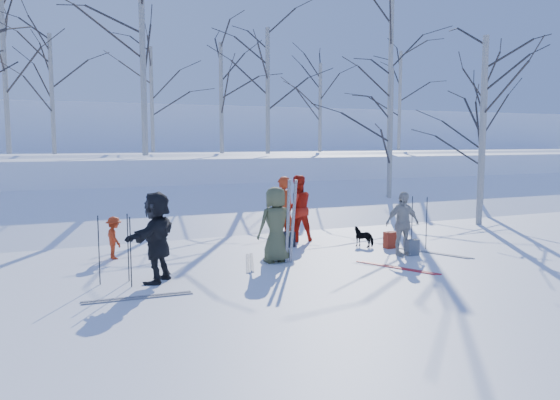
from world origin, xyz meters
name	(u,v)px	position (x,y,z in m)	size (l,w,h in m)	color
ground	(307,264)	(0.00, 0.00, 0.00)	(120.00, 120.00, 0.00)	white
snow_ramp	(215,217)	(0.00, 7.00, 0.15)	(70.00, 9.50, 1.40)	white
snow_plateau	(157,175)	(0.00, 17.00, 1.00)	(70.00, 18.00, 2.20)	white
far_hill	(109,149)	(0.00, 38.00, 2.00)	(90.00, 30.00, 6.00)	white
skier_olive_center	(276,225)	(-0.54, 0.50, 0.86)	(0.84, 0.55, 1.72)	#515533
skier_red_north	(283,210)	(0.48, 2.41, 0.91)	(0.66, 0.43, 1.82)	#B63011
skier_redor_behind	(297,208)	(1.02, 2.66, 0.91)	(0.88, 0.69, 1.82)	red
skier_red_seated	(114,238)	(-3.87, 2.32, 0.50)	(0.65, 0.37, 1.00)	#B63011
skier_cream_east	(402,224)	(2.54, -0.05, 0.77)	(0.91, 0.38, 1.55)	beige
skier_grey_west	(157,237)	(-3.35, -0.17, 0.89)	(1.65, 0.53, 1.78)	black
dog	(364,237)	(2.30, 1.27, 0.26)	(0.28, 0.61, 0.51)	black
upright_ski_left	(288,222)	(-0.34, 0.29, 0.95)	(0.07, 0.02, 1.90)	silver
upright_ski_right	(293,222)	(-0.23, 0.23, 0.95)	(0.07, 0.02, 1.90)	silver
ski_pair_a	(434,253)	(3.39, -0.19, 0.01)	(0.96, 1.82, 0.02)	silver
ski_pair_b	(397,268)	(1.64, -1.10, 0.01)	(1.01, 1.80, 0.02)	red
ski_pair_c	(138,298)	(-3.90, -1.17, 0.01)	(1.91, 0.30, 0.02)	silver
ski_pair_d	(250,262)	(-1.12, 0.65, 0.01)	(0.83, 1.86, 0.02)	silver
ski_pole_a	(412,222)	(3.32, 0.62, 0.67)	(0.02, 0.02, 1.34)	black
ski_pole_b	(131,252)	(-3.89, -0.37, 0.67)	(0.02, 0.02, 1.34)	black
ski_pole_c	(426,223)	(3.55, 0.33, 0.67)	(0.02, 0.02, 1.34)	black
ski_pole_d	(288,220)	(0.52, 2.18, 0.67)	(0.02, 0.02, 1.34)	black
ski_pole_e	(293,218)	(0.82, 2.47, 0.67)	(0.02, 0.02, 1.34)	black
ski_pole_f	(128,248)	(-3.87, 0.10, 0.67)	(0.02, 0.02, 1.34)	black
ski_pole_g	(99,250)	(-4.42, 0.05, 0.67)	(0.02, 0.02, 1.34)	black
backpack_red	(391,240)	(2.81, 0.81, 0.21)	(0.32, 0.22, 0.42)	#A12E18
backpack_grey	(412,247)	(2.77, -0.14, 0.19)	(0.30, 0.20, 0.38)	#56595E
backpack_dark	(288,239)	(0.44, 2.00, 0.20)	(0.34, 0.24, 0.40)	black
birch_plateau_a	(5,67)	(-6.58, 14.92, 5.76)	(5.59, 5.59, 7.12)	silver
birch_plateau_b	(152,100)	(-0.44, 15.65, 4.67)	(4.06, 4.06, 4.94)	silver
birch_plateau_c	(52,94)	(-4.84, 13.49, 4.62)	(3.98, 3.98, 4.83)	silver
birch_plateau_d	(268,91)	(3.47, 10.72, 4.81)	(4.25, 4.25, 5.22)	silver
birch_plateau_e	(320,108)	(7.03, 12.77, 4.31)	(3.55, 3.55, 4.22)	silver
birch_plateau_f	(391,63)	(10.00, 11.30, 6.40)	(6.48, 6.48, 8.40)	silver
birch_plateau_g	(143,52)	(-1.77, 10.04, 5.98)	(5.89, 5.89, 7.56)	silver
birch_plateau_h	(400,101)	(12.86, 14.46, 4.90)	(4.38, 4.38, 5.40)	silver
birch_plateau_j	(221,98)	(1.86, 12.06, 4.56)	(3.90, 3.90, 4.72)	silver
birch_edge_b	(482,132)	(7.78, 2.93, 3.04)	(4.86, 4.86, 6.09)	silver
birch_edge_c	(483,146)	(10.07, 5.24, 2.53)	(4.15, 4.15, 5.07)	silver
birch_edge_e	(390,142)	(6.52, 6.23, 2.70)	(4.37, 4.37, 5.39)	silver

